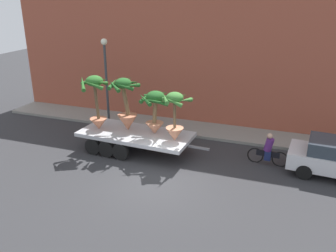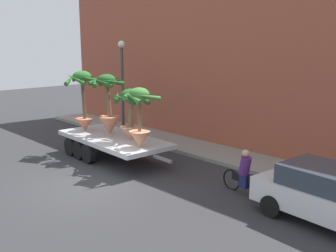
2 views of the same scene
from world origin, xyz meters
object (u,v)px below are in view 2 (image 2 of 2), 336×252
flatbed_trailer (111,141)px  parked_car (333,196)px  potted_palm_extra (139,116)px  street_lamp (122,75)px  potted_palm_front (83,97)px  potted_palm_middle (108,106)px  cyclist (245,175)px  potted_palm_rear (131,110)px

flatbed_trailer → parked_car: size_ratio=1.46×
potted_palm_extra → street_lamp: bearing=148.5°
potted_palm_front → potted_palm_middle: bearing=14.7°
cyclist → street_lamp: street_lamp is taller
potted_palm_extra → street_lamp: size_ratio=0.47×
potted_palm_rear → potted_palm_extra: 1.25m
potted_palm_middle → parked_car: 9.83m
potted_palm_front → street_lamp: (-1.13, 3.08, 0.73)m
potted_palm_extra → street_lamp: 6.17m
cyclist → parked_car: parked_car is taller
flatbed_trailer → potted_palm_middle: potted_palm_middle is taller
potted_palm_rear → parked_car: size_ratio=0.47×
flatbed_trailer → potted_palm_middle: (-0.32, 0.16, 1.46)m
potted_palm_rear → potted_palm_middle: 1.51m
potted_palm_rear → potted_palm_extra: size_ratio=0.92×
cyclist → street_lamp: bearing=166.9°
flatbed_trailer → street_lamp: bearing=134.7°
potted_palm_front → parked_car: size_ratio=0.60×
potted_palm_middle → potted_palm_front: (-1.40, -0.37, 0.27)m
potted_palm_middle → flatbed_trailer: bearing=-27.0°
cyclist → street_lamp: 9.87m
potted_palm_rear → cyclist: size_ratio=1.15×
potted_palm_rear → street_lamp: bearing=146.5°
cyclist → parked_car: 2.97m
potted_palm_middle → street_lamp: (-2.53, 2.71, 1.01)m
flatbed_trailer → potted_palm_extra: 2.76m
potted_palm_middle → parked_car: (9.73, 0.42, -1.40)m
parked_car → street_lamp: 12.70m
street_lamp → potted_palm_front: bearing=-69.8°
parked_car → cyclist: bearing=177.6°
potted_palm_extra → cyclist: 4.50m
street_lamp → parked_car: bearing=-10.6°
potted_palm_front → cyclist: bearing=6.4°
flatbed_trailer → cyclist: (6.44, 0.71, -0.09)m
potted_palm_middle → potted_palm_front: bearing=-165.3°
flatbed_trailer → street_lamp: 4.74m
flatbed_trailer → potted_palm_extra: (2.34, -0.31, 1.43)m
flatbed_trailer → cyclist: 6.48m
potted_palm_middle → cyclist: potted_palm_middle is taller
potted_palm_front → potted_palm_extra: size_ratio=1.18×
parked_car → street_lamp: (-12.25, 2.29, 2.40)m
cyclist → potted_palm_front: bearing=-173.6°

